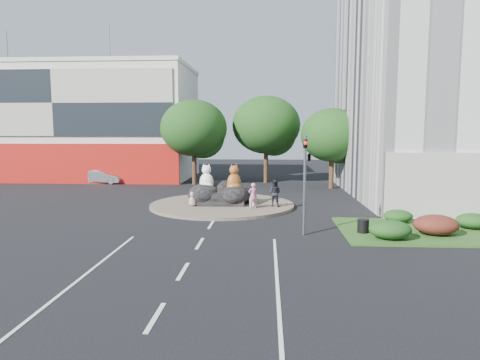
# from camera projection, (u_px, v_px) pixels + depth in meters

# --- Properties ---
(ground) EXTENTS (120.00, 120.00, 0.00)m
(ground) POSITION_uv_depth(u_px,v_px,m) (200.00, 244.00, 19.99)
(ground) COLOR black
(ground) RESTS_ON ground
(roundabout_island) EXTENTS (10.00, 10.00, 0.20)m
(roundabout_island) POSITION_uv_depth(u_px,v_px,m) (222.00, 205.00, 29.89)
(roundabout_island) COLOR brown
(roundabout_island) RESTS_ON ground
(rock_plinth) EXTENTS (3.20, 2.60, 0.90)m
(rock_plinth) POSITION_uv_depth(u_px,v_px,m) (222.00, 197.00, 29.83)
(rock_plinth) COLOR black
(rock_plinth) RESTS_ON roundabout_island
(shophouse_block) EXTENTS (25.20, 12.30, 17.40)m
(shophouse_block) POSITION_uv_depth(u_px,v_px,m) (80.00, 123.00, 48.10)
(shophouse_block) COLOR silver
(shophouse_block) RESTS_ON ground
(grass_verge) EXTENTS (10.00, 6.00, 0.12)m
(grass_verge) POSITION_uv_depth(u_px,v_px,m) (438.00, 231.00, 22.20)
(grass_verge) COLOR #26511B
(grass_verge) RESTS_ON ground
(tree_left) EXTENTS (6.46, 6.46, 8.27)m
(tree_left) POSITION_uv_depth(u_px,v_px,m) (195.00, 131.00, 41.51)
(tree_left) COLOR #382314
(tree_left) RESTS_ON ground
(tree_mid) EXTENTS (6.84, 6.84, 8.76)m
(tree_mid) POSITION_uv_depth(u_px,v_px,m) (267.00, 128.00, 43.02)
(tree_mid) COLOR #382314
(tree_mid) RESTS_ON ground
(tree_right) EXTENTS (5.70, 5.70, 7.30)m
(tree_right) POSITION_uv_depth(u_px,v_px,m) (333.00, 138.00, 38.78)
(tree_right) COLOR #382314
(tree_right) RESTS_ON ground
(hedge_near_green) EXTENTS (2.00, 1.60, 0.90)m
(hedge_near_green) POSITION_uv_depth(u_px,v_px,m) (390.00, 230.00, 20.35)
(hedge_near_green) COLOR #183E13
(hedge_near_green) RESTS_ON grass_verge
(hedge_red) EXTENTS (2.20, 1.76, 0.99)m
(hedge_red) POSITION_uv_depth(u_px,v_px,m) (436.00, 225.00, 21.17)
(hedge_red) COLOR #431112
(hedge_red) RESTS_ON grass_verge
(hedge_mid_green) EXTENTS (1.80, 1.44, 0.81)m
(hedge_mid_green) POSITION_uv_depth(u_px,v_px,m) (473.00, 221.00, 22.51)
(hedge_mid_green) COLOR #183E13
(hedge_mid_green) RESTS_ON grass_verge
(hedge_back_green) EXTENTS (1.60, 1.28, 0.72)m
(hedge_back_green) POSITION_uv_depth(u_px,v_px,m) (398.00, 216.00, 24.03)
(hedge_back_green) COLOR #183E13
(hedge_back_green) RESTS_ON grass_verge
(traffic_light) EXTENTS (0.44, 1.24, 5.00)m
(traffic_light) POSITION_uv_depth(u_px,v_px,m) (307.00, 164.00, 21.23)
(traffic_light) COLOR #595B60
(traffic_light) RESTS_ON ground
(street_lamp) EXTENTS (2.34, 0.22, 8.06)m
(street_lamp) POSITION_uv_depth(u_px,v_px,m) (423.00, 142.00, 26.59)
(street_lamp) COLOR #595B60
(street_lamp) RESTS_ON ground
(cat_white) EXTENTS (1.34, 1.23, 1.89)m
(cat_white) POSITION_uv_depth(u_px,v_px,m) (207.00, 177.00, 29.58)
(cat_white) COLOR white
(cat_white) RESTS_ON rock_plinth
(cat_tabby) EXTENTS (1.49, 1.45, 1.89)m
(cat_tabby) POSITION_uv_depth(u_px,v_px,m) (234.00, 178.00, 29.36)
(cat_tabby) COLOR #B55E25
(cat_tabby) RESTS_ON rock_plinth
(kitten_calico) EXTENTS (0.66, 0.59, 1.02)m
(kitten_calico) POSITION_uv_depth(u_px,v_px,m) (193.00, 199.00, 28.82)
(kitten_calico) COLOR white
(kitten_calico) RESTS_ON roundabout_island
(kitten_white) EXTENTS (0.63, 0.58, 0.90)m
(kitten_white) POSITION_uv_depth(u_px,v_px,m) (253.00, 200.00, 28.39)
(kitten_white) COLOR silver
(kitten_white) RESTS_ON roundabout_island
(pedestrian_pink) EXTENTS (0.73, 0.66, 1.68)m
(pedestrian_pink) POSITION_uv_depth(u_px,v_px,m) (253.00, 196.00, 27.87)
(pedestrian_pink) COLOR #C57F91
(pedestrian_pink) RESTS_ON roundabout_island
(pedestrian_dark) EXTENTS (1.06, 0.93, 1.83)m
(pedestrian_dark) POSITION_uv_depth(u_px,v_px,m) (275.00, 193.00, 28.64)
(pedestrian_dark) COLOR black
(pedestrian_dark) RESTS_ON roundabout_island
(parked_car) EXTENTS (4.26, 1.98, 1.35)m
(parked_car) POSITION_uv_depth(u_px,v_px,m) (103.00, 177.00, 42.89)
(parked_car) COLOR #9FA2A6
(parked_car) RESTS_ON ground
(litter_bin) EXTENTS (0.59, 0.59, 0.68)m
(litter_bin) POSITION_uv_depth(u_px,v_px,m) (363.00, 226.00, 21.62)
(litter_bin) COLOR black
(litter_bin) RESTS_ON grass_verge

